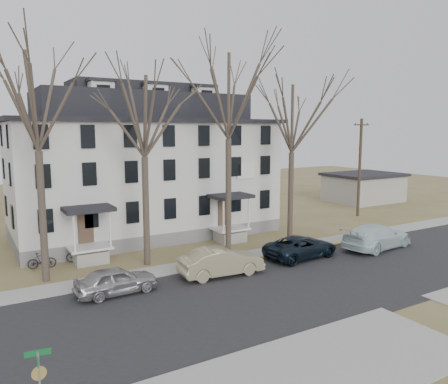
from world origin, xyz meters
TOP-DOWN VIEW (x-y plane):
  - ground at (0.00, 0.00)m, footprint 120.00×120.00m
  - main_road at (0.00, 2.00)m, footprint 120.00×10.00m
  - far_sidewalk at (0.00, 8.00)m, footprint 120.00×2.00m
  - yellow_curb at (5.00, 7.10)m, footprint 14.00×0.25m
  - boarding_house at (-2.00, 17.95)m, footprint 20.80×12.36m
  - distant_building at (26.00, 20.00)m, footprint 8.50×6.50m
  - tree_far_left at (-11.00, 9.80)m, footprint 8.40×8.40m
  - tree_mid_left at (-5.00, 9.80)m, footprint 7.80×7.80m
  - tree_center at (1.00, 9.80)m, footprint 9.00×9.00m
  - tree_mid_right at (6.50, 9.80)m, footprint 7.80×7.80m
  - utility_pole_far at (18.50, 14.00)m, footprint 2.00×0.28m
  - car_silver at (-8.21, 5.76)m, footprint 4.26×1.84m
  - car_tan at (-2.11, 5.49)m, footprint 5.10×2.14m
  - car_navy at (4.23, 5.87)m, footprint 5.39×2.80m
  - car_white at (10.39, 4.87)m, footprint 6.27×3.17m
  - bicycle_left at (-8.46, 12.35)m, footprint 2.00×1.15m
  - bicycle_right at (-10.86, 12.17)m, footprint 1.71×0.75m
  - street_sign at (-13.12, -3.32)m, footprint 0.69×0.69m

SIDE VIEW (x-z plane):
  - ground at x=0.00m, z-range 0.00..0.00m
  - main_road at x=0.00m, z-range -0.02..0.02m
  - far_sidewalk at x=0.00m, z-range -0.04..0.04m
  - yellow_curb at x=5.00m, z-range -0.03..0.03m
  - bicycle_right at x=-10.86m, z-range 0.00..0.99m
  - bicycle_left at x=-8.46m, z-range 0.00..0.99m
  - car_silver at x=-8.21m, z-range 0.00..1.43m
  - car_navy at x=4.23m, z-range 0.00..1.45m
  - car_tan at x=-2.11m, z-range 0.00..1.64m
  - car_white at x=10.39m, z-range 0.00..1.74m
  - street_sign at x=-13.12m, z-range 0.41..2.84m
  - distant_building at x=26.00m, z-range 0.00..3.35m
  - utility_pole_far at x=18.50m, z-range 0.15..9.65m
  - boarding_house at x=-2.00m, z-range -0.65..11.40m
  - tree_mid_left at x=-5.00m, z-range 3.23..15.97m
  - tree_mid_right at x=6.50m, z-range 3.23..15.97m
  - tree_far_left at x=-11.00m, z-range 3.48..17.20m
  - tree_center at x=1.00m, z-range 3.73..18.43m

